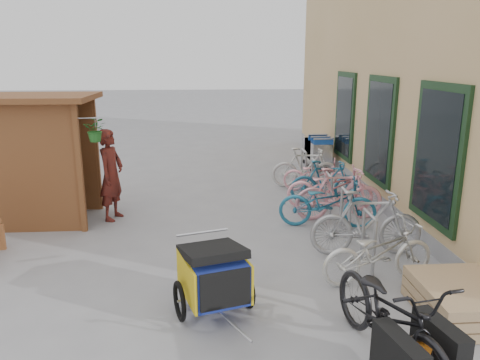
{
  "coord_description": "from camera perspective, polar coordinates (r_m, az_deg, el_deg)",
  "views": [
    {
      "loc": [
        -0.03,
        -6.3,
        3.06
      ],
      "look_at": [
        0.5,
        1.5,
        1.0
      ],
      "focal_mm": 35.0,
      "sensor_mm": 36.0,
      "label": 1
    }
  ],
  "objects": [
    {
      "name": "ground",
      "position": [
        7.01,
        -3.3,
        -11.16
      ],
      "size": [
        80.0,
        80.0,
        0.0
      ],
      "primitive_type": "plane",
      "color": "gray"
    },
    {
      "name": "kiosk",
      "position": [
        9.48,
        -23.94,
        4.33
      ],
      "size": [
        2.49,
        1.65,
        2.4
      ],
      "color": "brown",
      "rests_on": "ground"
    },
    {
      "name": "bike_rack",
      "position": [
        9.36,
        10.68,
        -1.27
      ],
      "size": [
        0.05,
        5.35,
        0.86
      ],
      "color": "#A5A8AD",
      "rests_on": "ground"
    },
    {
      "name": "pallet_stack",
      "position": [
        6.43,
        25.45,
        -13.09
      ],
      "size": [
        1.0,
        1.2,
        0.4
      ],
      "color": "tan",
      "rests_on": "ground"
    },
    {
      "name": "shopping_carts",
      "position": [
        13.33,
        9.33,
        3.83
      ],
      "size": [
        0.55,
        1.53,
        0.99
      ],
      "color": "silver",
      "rests_on": "ground"
    },
    {
      "name": "child_trailer",
      "position": [
        5.8,
        -3.23,
        -11.34
      ],
      "size": [
        1.03,
        1.6,
        0.92
      ],
      "rotation": [
        0.0,
        0.0,
        0.3
      ],
      "color": "navy",
      "rests_on": "ground"
    },
    {
      "name": "cargo_bike",
      "position": [
        5.13,
        17.98,
        -15.64
      ],
      "size": [
        1.09,
        2.13,
        1.07
      ],
      "rotation": [
        0.0,
        0.0,
        0.2
      ],
      "color": "black",
      "rests_on": "ground"
    },
    {
      "name": "person_kiosk",
      "position": [
        9.26,
        -15.42,
        0.6
      ],
      "size": [
        0.59,
        0.74,
        1.76
      ],
      "primitive_type": "imported",
      "rotation": [
        0.0,
        0.0,
        1.27
      ],
      "color": "maroon",
      "rests_on": "ground"
    },
    {
      "name": "bike_0",
      "position": [
        6.83,
        16.5,
        -8.42
      ],
      "size": [
        1.76,
        0.91,
        0.88
      ],
      "primitive_type": "imported",
      "rotation": [
        0.0,
        0.0,
        1.77
      ],
      "color": "silver",
      "rests_on": "ground"
    },
    {
      "name": "bike_1",
      "position": [
        7.64,
        15.17,
        -5.09
      ],
      "size": [
        1.79,
        0.56,
        1.07
      ],
      "primitive_type": "imported",
      "rotation": [
        0.0,
        0.0,
        1.54
      ],
      "color": "#A5A5A9",
      "rests_on": "ground"
    },
    {
      "name": "bike_2",
      "position": [
        8.74,
        10.61,
        -2.76
      ],
      "size": [
        1.86,
        0.95,
        0.93
      ],
      "primitive_type": "imported",
      "rotation": [
        0.0,
        0.0,
        1.38
      ],
      "color": "#226888",
      "rests_on": "ground"
    },
    {
      "name": "bike_3",
      "position": [
        9.17,
        12.01,
        -1.67
      ],
      "size": [
        1.74,
        0.54,
        1.04
      ],
      "primitive_type": "imported",
      "rotation": [
        0.0,
        0.0,
        1.6
      ],
      "color": "pink",
      "rests_on": "ground"
    },
    {
      "name": "bike_4",
      "position": [
        9.77,
        10.88,
        -0.96
      ],
      "size": [
        1.83,
        0.92,
        0.92
      ],
      "primitive_type": "imported",
      "rotation": [
        0.0,
        0.0,
        1.38
      ],
      "color": "pink",
      "rests_on": "ground"
    },
    {
      "name": "bike_5",
      "position": [
        10.23,
        10.43,
        -0.19
      ],
      "size": [
        1.56,
        0.5,
        0.93
      ],
      "primitive_type": "imported",
      "rotation": [
        0.0,
        0.0,
        1.53
      ],
      "color": "#226888",
      "rests_on": "ground"
    },
    {
      "name": "bike_6",
      "position": [
        11.0,
        9.25,
        0.57
      ],
      "size": [
        1.61,
        0.94,
        0.8
      ],
      "primitive_type": "imported",
      "rotation": [
        0.0,
        0.0,
        1.28
      ],
      "color": "pink",
      "rests_on": "ground"
    },
    {
      "name": "bike_7",
      "position": [
        11.35,
        7.98,
        1.5
      ],
      "size": [
        1.65,
        0.6,
        0.97
      ],
      "primitive_type": "imported",
      "rotation": [
        0.0,
        0.0,
        1.48
      ],
      "color": "silver",
      "rests_on": "ground"
    }
  ]
}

